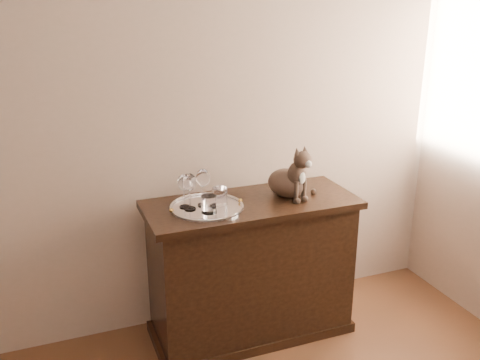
{
  "coord_description": "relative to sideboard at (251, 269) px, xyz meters",
  "views": [
    {
      "loc": [
        -0.46,
        -0.63,
        1.94
      ],
      "look_at": [
        0.54,
        1.95,
        0.98
      ],
      "focal_mm": 40.0,
      "sensor_mm": 36.0,
      "label": 1
    }
  ],
  "objects": [
    {
      "name": "wall_back",
      "position": [
        -0.6,
        0.31,
        0.93
      ],
      "size": [
        4.0,
        0.1,
        2.7
      ],
      "primitive_type": "cube",
      "color": "tan",
      "rests_on": "ground"
    },
    {
      "name": "sideboard",
      "position": [
        0.0,
        0.0,
        0.0
      ],
      "size": [
        1.2,
        0.5,
        0.85
      ],
      "primitive_type": null,
      "color": "black",
      "rests_on": "ground"
    },
    {
      "name": "tray",
      "position": [
        -0.27,
        -0.01,
        0.43
      ],
      "size": [
        0.4,
        0.4,
        0.01
      ],
      "primitive_type": "cylinder",
      "color": "white",
      "rests_on": "sideboard"
    },
    {
      "name": "wine_glass_a",
      "position": [
        -0.38,
        0.03,
        0.53
      ],
      "size": [
        0.07,
        0.07,
        0.18
      ],
      "primitive_type": null,
      "color": "white",
      "rests_on": "tray"
    },
    {
      "name": "wine_glass_c",
      "position": [
        -0.36,
        -0.0,
        0.53
      ],
      "size": [
        0.08,
        0.08,
        0.2
      ],
      "primitive_type": null,
      "color": "silver",
      "rests_on": "tray"
    },
    {
      "name": "wine_glass_d",
      "position": [
        -0.27,
        0.02,
        0.54
      ],
      "size": [
        0.08,
        0.08,
        0.21
      ],
      "primitive_type": null,
      "color": "silver",
      "rests_on": "tray"
    },
    {
      "name": "tumbler_b",
      "position": [
        -0.28,
        -0.09,
        0.48
      ],
      "size": [
        0.08,
        0.08,
        0.09
      ],
      "primitive_type": "cylinder",
      "color": "white",
      "rests_on": "tray"
    },
    {
      "name": "tumbler_c",
      "position": [
        -0.18,
        0.0,
        0.48
      ],
      "size": [
        0.08,
        0.08,
        0.09
      ],
      "primitive_type": "cylinder",
      "color": "white",
      "rests_on": "tray"
    },
    {
      "name": "cat",
      "position": [
        0.22,
        0.01,
        0.58
      ],
      "size": [
        0.38,
        0.36,
        0.32
      ],
      "primitive_type": null,
      "rotation": [
        0.0,
        0.0,
        0.27
      ],
      "color": "brown",
      "rests_on": "sideboard"
    }
  ]
}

